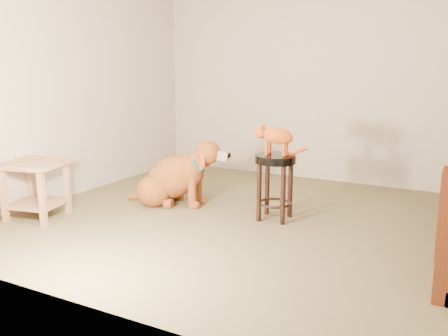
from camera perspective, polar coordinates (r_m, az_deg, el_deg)
The scene contains 6 objects.
floor at distance 4.76m, azimuth 3.69°, elevation -6.23°, with size 4.50×4.00×0.01m, color brown.
room_shell at distance 4.52m, azimuth 3.99°, elevation 14.38°, with size 4.54×4.04×2.62m.
padded_stool at distance 4.75m, azimuth 5.87°, elevation -0.67°, with size 0.39×0.39×0.63m.
side_table at distance 5.13m, azimuth -20.71°, elevation -1.39°, with size 0.64×0.64×0.56m.
golden_retriever at distance 5.30m, azimuth -5.70°, elevation -1.21°, with size 1.16×0.64×0.74m.
tabby_kitten at distance 4.69m, azimuth 5.83°, elevation 3.59°, with size 0.50×0.22×0.32m.
Camera 1 is at (1.89, -4.10, 1.50)m, focal length 40.00 mm.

